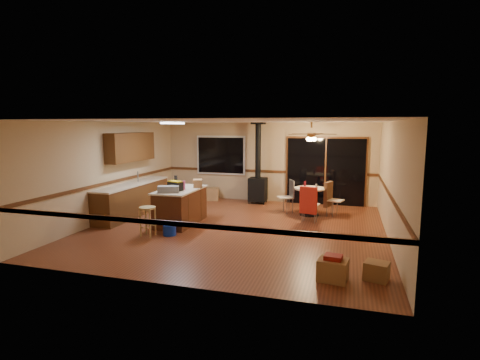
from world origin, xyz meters
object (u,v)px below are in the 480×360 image
at_px(kitchen_island, 181,206).
at_px(box_corner_a, 333,270).
at_px(toolbox_grey, 168,189).
at_px(bar_stool, 148,221).
at_px(chair_near, 309,200).
at_px(box_under_window, 211,194).
at_px(dining_table, 310,197).
at_px(wood_stove, 258,181).
at_px(box_corner_b, 377,271).
at_px(toolbox_black, 175,186).
at_px(blue_bucket, 170,230).
at_px(chair_left, 289,193).
at_px(chair_right, 329,194).

height_order(kitchen_island, box_corner_a, kitchen_island).
bearing_deg(toolbox_grey, box_corner_a, -27.46).
bearing_deg(bar_stool, chair_near, 32.93).
bearing_deg(box_under_window, toolbox_grey, -85.67).
xyz_separation_m(dining_table, box_corner_a, (0.83, -4.44, -0.35)).
relative_size(dining_table, box_corner_a, 1.86).
distance_m(wood_stove, toolbox_grey, 3.83).
distance_m(box_corner_a, box_corner_b, 0.72).
bearing_deg(box_corner_b, bar_stool, 166.59).
xyz_separation_m(toolbox_black, box_under_window, (-0.31, 3.32, -0.80)).
height_order(blue_bucket, box_corner_b, box_corner_b).
bearing_deg(chair_near, box_corner_a, -77.79).
bearing_deg(toolbox_grey, chair_left, 44.76).
distance_m(toolbox_black, dining_table, 3.76).
relative_size(wood_stove, chair_near, 3.60).
relative_size(bar_stool, box_under_window, 1.32).
relative_size(toolbox_grey, chair_near, 0.71).
relative_size(blue_bucket, dining_table, 0.35).
bearing_deg(bar_stool, blue_bucket, 23.45).
height_order(toolbox_grey, blue_bucket, toolbox_grey).
height_order(bar_stool, chair_near, chair_near).
relative_size(kitchen_island, dining_table, 1.95).
bearing_deg(blue_bucket, dining_table, 45.00).
bearing_deg(chair_left, box_under_window, 158.54).
bearing_deg(box_corner_b, toolbox_black, 154.97).
bearing_deg(blue_bucket, box_corner_a, -22.75).
bearing_deg(kitchen_island, toolbox_grey, -96.94).
xyz_separation_m(blue_bucket, box_corner_b, (4.40, -1.34, 0.03)).
bearing_deg(toolbox_grey, toolbox_black, 82.76).
height_order(box_under_window, box_corner_b, box_under_window).
height_order(toolbox_black, chair_right, toolbox_black).
distance_m(wood_stove, dining_table, 2.16).
bearing_deg(chair_left, kitchen_island, -141.15).
bearing_deg(bar_stool, chair_left, 49.85).
height_order(bar_stool, chair_right, chair_right).
bearing_deg(wood_stove, box_under_window, 178.25).
distance_m(dining_table, box_corner_b, 4.51).
bearing_deg(box_under_window, wood_stove, -1.75).
bearing_deg(toolbox_black, dining_table, 33.62).
distance_m(kitchen_island, bar_stool, 1.25).
height_order(chair_left, chair_right, same).
relative_size(toolbox_grey, box_corner_b, 1.35).
xyz_separation_m(dining_table, chair_near, (0.06, -0.88, 0.07)).
xyz_separation_m(kitchen_island, toolbox_grey, (-0.06, -0.52, 0.52)).
relative_size(wood_stove, box_corner_b, 6.80).
xyz_separation_m(toolbox_black, dining_table, (3.11, 2.07, -0.48)).
bearing_deg(box_corner_a, chair_near, 102.21).
relative_size(wood_stove, toolbox_black, 6.62).
height_order(wood_stove, blue_bucket, wood_stove).
distance_m(bar_stool, chair_left, 4.22).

